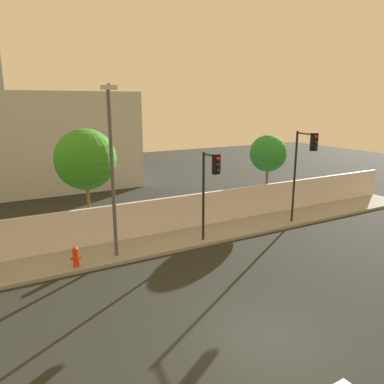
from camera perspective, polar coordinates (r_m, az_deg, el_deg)
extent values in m
plane|color=black|center=(11.79, 11.00, -21.55)|extent=(80.00, 80.00, 0.00)
cube|color=gray|center=(18.00, -6.04, -8.14)|extent=(36.00, 2.40, 0.15)
cube|color=silver|center=(18.80, -7.66, -4.06)|extent=(36.00, 0.18, 1.80)
cylinder|color=black|center=(21.20, 15.49, 2.19)|extent=(0.12, 0.12, 5.08)
cylinder|color=black|center=(20.30, 17.10, 8.56)|extent=(0.29, 1.41, 0.08)
cube|color=black|center=(19.78, 18.27, 7.33)|extent=(0.37, 0.25, 0.90)
sphere|color=red|center=(19.66, 18.54, 8.07)|extent=(0.18, 0.18, 0.18)
sphere|color=#33260A|center=(19.69, 18.48, 7.26)|extent=(0.18, 0.18, 0.18)
sphere|color=black|center=(19.72, 18.42, 6.45)|extent=(0.18, 0.18, 0.18)
cylinder|color=black|center=(17.77, 1.76, -0.74)|extent=(0.12, 0.12, 4.33)
cylinder|color=black|center=(16.97, 2.77, 5.68)|extent=(0.15, 0.99, 0.08)
cube|color=black|center=(16.63, 3.75, 4.28)|extent=(0.35, 0.22, 0.90)
sphere|color=red|center=(16.49, 4.01, 5.15)|extent=(0.18, 0.18, 0.18)
sphere|color=#33260A|center=(16.54, 3.99, 4.19)|extent=(0.18, 0.18, 0.18)
sphere|color=black|center=(16.58, 3.98, 3.24)|extent=(0.18, 0.18, 0.18)
cylinder|color=#4C4C51|center=(15.92, -12.15, 2.64)|extent=(0.16, 0.16, 7.26)
cylinder|color=#4C4C51|center=(14.92, -12.77, 15.72)|extent=(0.48, 1.43, 0.10)
cube|color=beige|center=(14.19, -12.69, 15.43)|extent=(0.64, 0.39, 0.16)
cylinder|color=red|center=(16.15, -17.45, -9.78)|extent=(0.24, 0.24, 0.68)
sphere|color=red|center=(16.00, -17.55, -8.52)|extent=(0.26, 0.26, 0.26)
cylinder|color=red|center=(16.11, -18.06, -9.75)|extent=(0.10, 0.09, 0.09)
cylinder|color=red|center=(16.16, -16.86, -9.58)|extent=(0.10, 0.09, 0.09)
cylinder|color=brown|center=(19.09, -15.58, -2.38)|extent=(0.16, 0.16, 3.25)
sphere|color=#328921|center=(18.58, -16.07, 4.86)|extent=(2.96, 2.96, 2.96)
cylinder|color=brown|center=(24.20, 11.40, 0.89)|extent=(0.16, 0.16, 2.97)
sphere|color=#2A8A34|center=(23.82, 11.64, 5.87)|extent=(2.32, 2.32, 2.32)
cube|color=#ADADAD|center=(31.23, -20.28, 7.38)|extent=(12.26, 6.00, 7.49)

